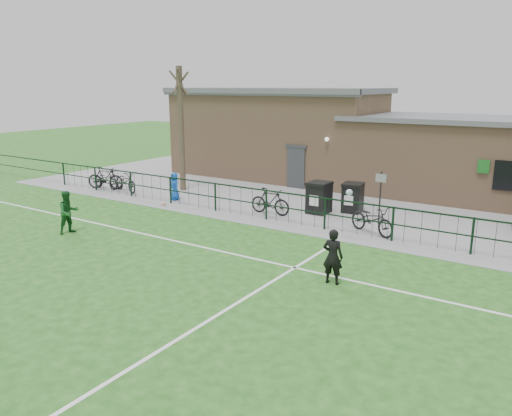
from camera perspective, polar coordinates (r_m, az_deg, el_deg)
The scene contains 20 objects.
ground at distance 12.70m, azimuth -12.72°, elevation -10.28°, with size 90.00×90.00×0.00m, color #1F5418.
paving_strip at distance 23.60m, azimuth 11.43°, elevation 1.11°, with size 34.00×13.00×0.02m, color gray.
pitch_line_touch at distance 18.59m, azimuth 4.76°, elevation -2.14°, with size 28.00×0.10×0.01m, color white.
pitch_line_mid at distance 15.51m, azimuth -2.04°, elevation -5.40°, with size 28.00×0.10×0.01m, color white.
pitch_line_perp at distance 11.46m, azimuth -5.55°, elevation -12.74°, with size 0.10×16.00×0.01m, color white.
perimeter_fence at distance 18.60m, azimuth 5.09°, elevation -0.24°, with size 28.00×0.10×1.20m, color black.
bare_tree at distance 24.82m, azimuth -8.57°, elevation 8.84°, with size 0.30×0.30×6.00m, color #433628.
wheelie_bin_left at distance 20.48m, azimuth 7.22°, elevation 1.08°, with size 0.79×0.90×1.20m, color black.
wheelie_bin_right at distance 20.87m, azimuth 10.99°, elevation 1.07°, with size 0.74×0.84×1.12m, color black.
sign_post at distance 19.17m, azimuth 13.99°, elevation 1.11°, with size 0.06×0.06×2.00m, color black.
bicycle_a at distance 26.28m, azimuth -16.77°, elevation 3.13°, with size 0.61×1.76×0.92m, color black.
bicycle_b at distance 26.19m, azimuth -16.85°, elevation 3.32°, with size 0.53×1.88×1.13m, color black.
bicycle_c at distance 25.29m, azimuth -14.68°, elevation 2.98°, with size 0.68×1.94×1.02m, color black.
bicycle_d at distance 20.11m, azimuth 1.62°, elevation 0.76°, with size 0.50×1.79×1.07m, color black.
bicycle_e at distance 17.97m, azimuth 13.13°, elevation -1.27°, with size 0.69×1.97×1.03m, color black.
spectator_child at distance 22.95m, azimuth -9.27°, elevation 2.48°, with size 0.62×0.40×1.26m, color #134EB7.
goalkeeper_kick at distance 13.40m, azimuth 8.84°, elevation -5.20°, with size 1.45×3.76×1.84m.
outfield_player at distance 18.78m, azimuth -20.64°, elevation -0.46°, with size 0.74×0.58×1.52m, color #164F1E.
ball_ground at distance 22.03m, azimuth -10.55°, elevation 0.47°, with size 0.20×0.20×0.20m, color silver.
clubhouse at distance 26.32m, azimuth 12.37°, elevation 7.25°, with size 24.25×5.40×4.96m.
Camera 1 is at (8.51, -7.91, 5.13)m, focal length 35.00 mm.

